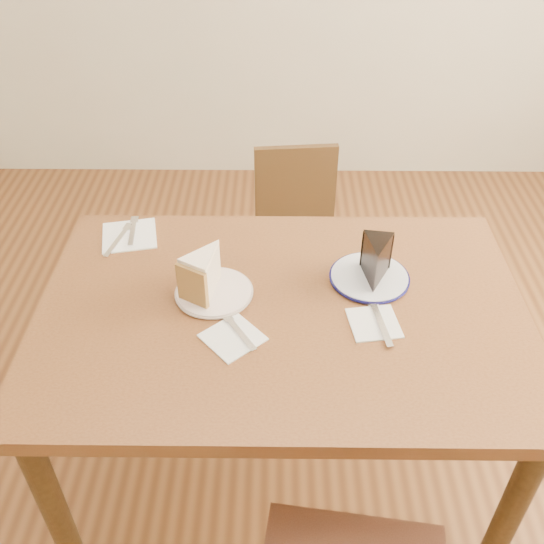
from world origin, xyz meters
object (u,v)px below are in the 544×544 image
at_px(chair_far, 298,238).
at_px(plate_cream, 214,292).
at_px(plate_navy, 369,277).
at_px(table, 282,336).
at_px(carrot_cake, 207,272).
at_px(chocolate_cake, 376,264).

xyz_separation_m(chair_far, plate_cream, (-0.23, -0.72, 0.35)).
xyz_separation_m(plate_cream, plate_navy, (0.40, 0.06, 0.00)).
distance_m(table, plate_cream, 0.21).
distance_m(carrot_cake, chocolate_cake, 0.42).
height_order(plate_cream, plate_navy, same).
bearing_deg(chair_far, plate_cream, 66.42).
relative_size(plate_navy, chocolate_cake, 1.85).
bearing_deg(carrot_cake, chocolate_cake, 35.05).
xyz_separation_m(chair_far, plate_navy, (0.16, -0.65, 0.35)).
bearing_deg(table, chair_far, 85.25).
height_order(chair_far, plate_navy, plate_navy).
relative_size(table, chocolate_cake, 11.20).
xyz_separation_m(table, chocolate_cake, (0.23, 0.10, 0.16)).
bearing_deg(chair_far, plate_navy, 98.44).
distance_m(table, chair_far, 0.80).
bearing_deg(plate_navy, carrot_cake, -172.55).
height_order(table, carrot_cake, carrot_cake).
height_order(table, plate_cream, plate_cream).
bearing_deg(carrot_cake, chair_far, 100.26).
bearing_deg(chair_far, table, 79.82).
relative_size(plate_cream, plate_navy, 0.95).
distance_m(plate_cream, chocolate_cake, 0.41).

